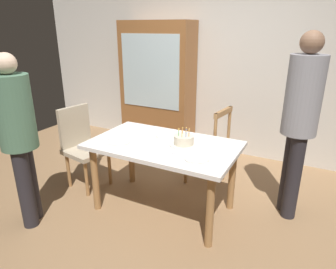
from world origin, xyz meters
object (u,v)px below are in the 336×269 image
birthday_cake (184,141)px  plate_far_side (166,136)px  chair_upholstered (82,143)px  plate_near_guest (197,159)px  person_guest (300,117)px  person_celebrant (18,133)px  dining_table (164,153)px  chair_spindle_back (208,147)px  plate_near_celebrant (119,142)px  china_cabinet (158,86)px

birthday_cake → plate_far_side: bearing=151.6°
birthday_cake → chair_upholstered: (-1.30, -0.02, -0.25)m
plate_near_guest → person_guest: size_ratio=0.12×
person_celebrant → person_guest: bearing=30.7°
dining_table → chair_spindle_back: 0.79m
plate_near_celebrant → person_guest: size_ratio=0.12×
birthday_cake → chair_spindle_back: size_ratio=0.29×
plate_near_celebrant → chair_spindle_back: size_ratio=0.23×
plate_near_guest → china_cabinet: china_cabinet is taller
chair_spindle_back → person_celebrant: (-1.24, -1.54, 0.46)m
chair_upholstered → person_celebrant: size_ratio=0.59×
person_celebrant → china_cabinet: size_ratio=0.85×
dining_table → person_guest: size_ratio=0.80×
plate_near_celebrant → person_guest: 1.73m
chair_upholstered → china_cabinet: size_ratio=0.50×
birthday_cake → person_celebrant: 1.50m
plate_near_celebrant → chair_upholstered: (-0.71, 0.22, -0.21)m
chair_upholstered → plate_near_celebrant: bearing=-17.5°
chair_upholstered → birthday_cake: bearing=0.7°
dining_table → person_guest: (1.16, 0.52, 0.39)m
plate_near_celebrant → plate_far_side: size_ratio=1.00×
plate_near_guest → chair_spindle_back: size_ratio=0.23×
chair_spindle_back → chair_upholstered: size_ratio=1.00×
dining_table → birthday_cake: 0.25m
china_cabinet → person_celebrant: bearing=-92.5°
person_celebrant → person_guest: (2.20, 1.31, 0.10)m
dining_table → birthday_cake: birthday_cake is taller
plate_far_side → person_guest: size_ratio=0.12×
plate_near_guest → chair_upholstered: 1.57m
plate_far_side → chair_spindle_back: (0.27, 0.55, -0.29)m
plate_near_guest → person_guest: bearing=44.4°
plate_far_side → person_guest: person_guest is taller
dining_table → plate_near_guest: (0.43, -0.19, 0.11)m
dining_table → person_celebrant: bearing=-142.8°
plate_far_side → plate_near_guest: (0.50, -0.39, 0.00)m
birthday_cake → chair_upholstered: 1.33m
birthday_cake → person_guest: (0.96, 0.47, 0.24)m
birthday_cake → dining_table: bearing=-166.4°
person_celebrant → person_guest: 2.56m
person_guest → plate_near_guest: bearing=-135.6°
dining_table → china_cabinet: size_ratio=0.76×
birthday_cake → person_guest: person_guest is taller
plate_near_celebrant → china_cabinet: (-0.54, 1.75, 0.21)m
dining_table → person_guest: 1.33m
dining_table → plate_near_celebrant: bearing=-154.0°
dining_table → chair_spindle_back: size_ratio=1.52×
birthday_cake → plate_far_side: size_ratio=1.27×
chair_upholstered → person_guest: 2.37m
plate_near_celebrant → person_guest: person_guest is taller
person_celebrant → china_cabinet: (0.10, 2.35, 0.03)m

